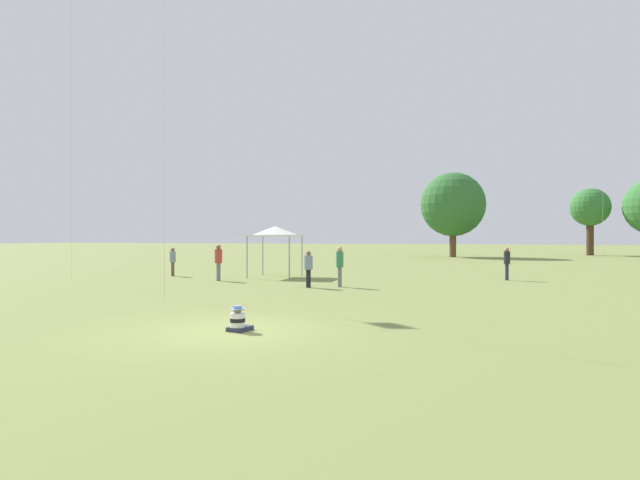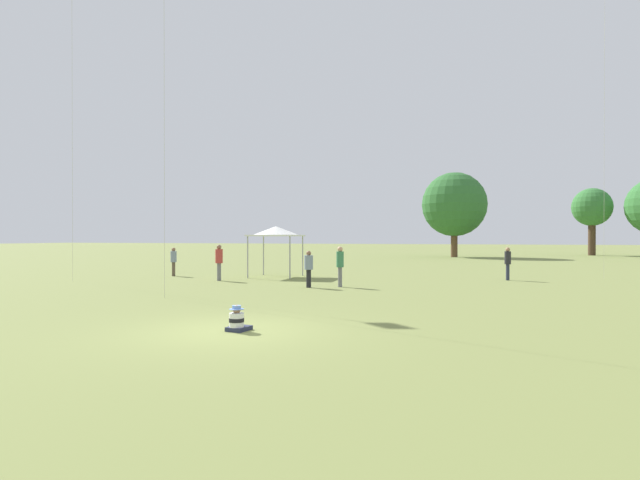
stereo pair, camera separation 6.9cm
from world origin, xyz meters
TOP-DOWN VIEW (x-y plane):
  - ground_plane at (0.00, 0.00)m, footprint 300.00×300.00m
  - seated_toddler at (0.17, 0.01)m, footprint 0.51×0.59m
  - person_standing_0 at (-6.84, 11.96)m, footprint 0.51×0.51m
  - person_standing_1 at (7.11, 16.55)m, footprint 0.39×0.39m
  - person_standing_2 at (-0.19, 10.72)m, footprint 0.41×0.41m
  - person_standing_3 at (-10.78, 13.90)m, footprint 0.47×0.47m
  - person_standing_4 at (-1.44, 10.07)m, footprint 0.39×0.39m
  - canopy_tent at (-5.02, 15.08)m, footprint 2.77×2.77m
  - distant_tree_1 at (3.35, 46.45)m, footprint 7.07×7.07m
  - distant_tree_2 at (19.07, 56.75)m, footprint 4.57×4.57m

SIDE VIEW (x-z plane):
  - ground_plane at x=0.00m, z-range 0.00..0.00m
  - seated_toddler at x=0.17m, z-range -0.06..0.56m
  - person_standing_4 at x=-1.44m, z-range 0.14..1.75m
  - person_standing_3 at x=-10.78m, z-range 0.16..1.77m
  - person_standing_1 at x=7.11m, z-range 0.17..1.86m
  - person_standing_2 at x=-0.19m, z-range 0.19..1.98m
  - person_standing_0 at x=-6.84m, z-range 0.18..2.00m
  - canopy_tent at x=-5.02m, z-range 1.10..3.91m
  - distant_tree_2 at x=19.07m, z-range 1.67..9.81m
  - distant_tree_1 at x=3.35m, z-range 1.13..10.49m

